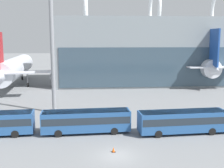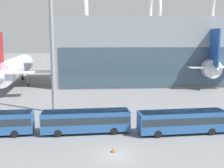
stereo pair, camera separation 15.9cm
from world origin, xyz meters
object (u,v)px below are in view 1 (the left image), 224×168
(airliner_at_gate_far, at_px, (193,64))
(shuttle_bus_1, at_px, (86,120))
(traffic_cone_0, at_px, (113,150))
(shuttle_bus_2, at_px, (182,120))
(airliner_at_gate_near, at_px, (14,68))
(floodlight_mast, at_px, (52,33))

(airliner_at_gate_far, xyz_separation_m, shuttle_bus_1, (-31.32, -45.85, -3.39))
(airliner_at_gate_far, relative_size, traffic_cone_0, 65.70)
(airliner_at_gate_far, xyz_separation_m, shuttle_bus_2, (-18.18, -46.94, -3.39))
(airliner_at_gate_near, distance_m, shuttle_bus_2, 52.24)
(airliner_at_gate_far, height_order, floodlight_mast, floodlight_mast)
(airliner_at_gate_far, distance_m, shuttle_bus_1, 55.64)
(shuttle_bus_1, height_order, traffic_cone_0, shuttle_bus_1)
(shuttle_bus_1, bearing_deg, airliner_at_gate_near, 113.79)
(airliner_at_gate_far, bearing_deg, shuttle_bus_2, 159.55)
(floodlight_mast, distance_m, traffic_cone_0, 24.40)
(airliner_at_gate_near, height_order, traffic_cone_0, airliner_at_gate_near)
(shuttle_bus_1, distance_m, shuttle_bus_2, 13.19)
(airliner_at_gate_far, xyz_separation_m, floodlight_mast, (-37.17, -34.62, 8.59))
(airliner_at_gate_near, relative_size, shuttle_bus_1, 3.36)
(traffic_cone_0, bearing_deg, shuttle_bus_1, 115.21)
(traffic_cone_0, bearing_deg, airliner_at_gate_far, 61.99)
(shuttle_bus_1, relative_size, floodlight_mast, 0.53)
(shuttle_bus_2, bearing_deg, traffic_cone_0, -153.56)
(traffic_cone_0, bearing_deg, airliner_at_gate_near, 116.88)
(shuttle_bus_1, bearing_deg, traffic_cone_0, -68.18)
(airliner_at_gate_far, bearing_deg, shuttle_bus_1, 146.38)
(airliner_at_gate_near, bearing_deg, shuttle_bus_1, -157.74)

